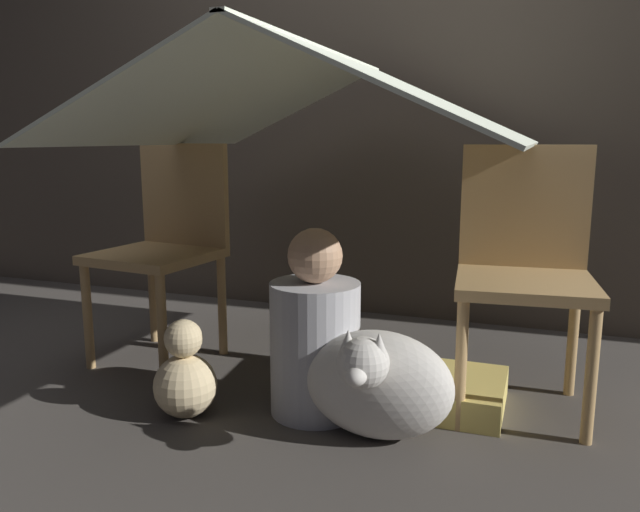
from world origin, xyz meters
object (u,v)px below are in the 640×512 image
(chair_left, at_px, (166,240))
(chair_right, at_px, (524,263))
(person_front, at_px, (315,337))
(dog, at_px, (377,383))

(chair_left, bearing_deg, chair_right, 6.59)
(person_front, bearing_deg, chair_left, 157.88)
(chair_left, relative_size, dog, 1.91)
(chair_left, bearing_deg, person_front, -15.53)
(chair_right, bearing_deg, person_front, -159.63)
(person_front, relative_size, dog, 1.35)
(chair_left, distance_m, chair_right, 1.38)
(person_front, xyz_separation_m, dog, (0.24, -0.11, -0.08))
(chair_right, bearing_deg, dog, -138.16)
(chair_left, relative_size, chair_right, 1.00)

